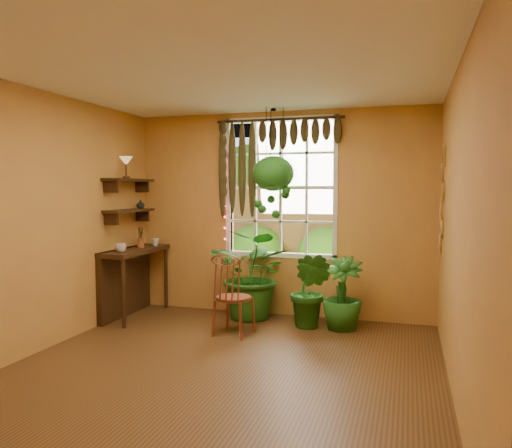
# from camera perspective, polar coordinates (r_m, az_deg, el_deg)

# --- Properties ---
(floor) EXTENTS (4.50, 4.50, 0.00)m
(floor) POSITION_cam_1_polar(r_m,az_deg,el_deg) (4.77, -4.26, -16.62)
(floor) COLOR brown
(floor) RESTS_ON ground
(ceiling) EXTENTS (4.50, 4.50, 0.00)m
(ceiling) POSITION_cam_1_polar(r_m,az_deg,el_deg) (4.58, -4.44, 16.85)
(ceiling) COLOR white
(ceiling) RESTS_ON wall_back
(wall_back) EXTENTS (4.00, 0.00, 4.00)m
(wall_back) POSITION_cam_1_polar(r_m,az_deg,el_deg) (6.62, 2.77, 1.14)
(wall_back) COLOR #BA793F
(wall_back) RESTS_ON floor
(wall_left) EXTENTS (0.00, 4.50, 4.50)m
(wall_left) POSITION_cam_1_polar(r_m,az_deg,el_deg) (5.53, -24.03, 0.23)
(wall_left) COLOR #BA793F
(wall_left) RESTS_ON floor
(wall_right) EXTENTS (0.00, 4.50, 4.50)m
(wall_right) POSITION_cam_1_polar(r_m,az_deg,el_deg) (4.19, 22.05, -0.81)
(wall_right) COLOR #BA793F
(wall_right) RESTS_ON floor
(window) EXTENTS (1.52, 0.10, 1.86)m
(window) POSITION_cam_1_polar(r_m,az_deg,el_deg) (6.64, 2.85, 4.17)
(window) COLOR white
(window) RESTS_ON wall_back
(valance_vine) EXTENTS (1.70, 0.12, 1.10)m
(valance_vine) POSITION_cam_1_polar(r_m,az_deg,el_deg) (6.57, 1.88, 9.21)
(valance_vine) COLOR #38240F
(valance_vine) RESTS_ON window
(string_lights) EXTENTS (0.03, 0.03, 1.54)m
(string_lights) POSITION_cam_1_polar(r_m,az_deg,el_deg) (6.78, -3.59, 4.59)
(string_lights) COLOR #FF2633
(string_lights) RESTS_ON window
(wall_plates) EXTENTS (0.04, 0.32, 1.10)m
(wall_plates) POSITION_cam_1_polar(r_m,az_deg,el_deg) (5.96, 20.43, 2.50)
(wall_plates) COLOR beige
(wall_plates) RESTS_ON wall_right
(counter_ledge) EXTENTS (0.40, 1.20, 0.90)m
(counter_ledge) POSITION_cam_1_polar(r_m,az_deg,el_deg) (6.85, -14.40, -5.60)
(counter_ledge) COLOR #38240F
(counter_ledge) RESTS_ON floor
(shelf_lower) EXTENTS (0.25, 0.90, 0.04)m
(shelf_lower) POSITION_cam_1_polar(r_m,az_deg,el_deg) (6.75, -14.27, 1.50)
(shelf_lower) COLOR #38240F
(shelf_lower) RESTS_ON wall_left
(shelf_upper) EXTENTS (0.25, 0.90, 0.04)m
(shelf_upper) POSITION_cam_1_polar(r_m,az_deg,el_deg) (6.74, -14.33, 4.90)
(shelf_upper) COLOR #38240F
(shelf_upper) RESTS_ON wall_left
(backyard) EXTENTS (14.00, 10.00, 12.00)m
(backyard) POSITION_cam_1_polar(r_m,az_deg,el_deg) (11.13, 9.86, 1.90)
(backyard) COLOR #1F5919
(backyard) RESTS_ON ground
(windsor_chair) EXTENTS (0.46, 0.48, 1.09)m
(windsor_chair) POSITION_cam_1_polar(r_m,az_deg,el_deg) (5.81, -2.69, -9.57)
(windsor_chair) COLOR maroon
(windsor_chair) RESTS_ON floor
(potted_plant_left) EXTENTS (1.22, 1.11, 1.17)m
(potted_plant_left) POSITION_cam_1_polar(r_m,az_deg,el_deg) (6.48, -0.25, -5.74)
(potted_plant_left) COLOR #1B5015
(potted_plant_left) RESTS_ON floor
(potted_plant_mid) EXTENTS (0.62, 0.56, 0.92)m
(potted_plant_mid) POSITION_cam_1_polar(r_m,az_deg,el_deg) (6.11, 6.25, -7.54)
(potted_plant_mid) COLOR #1B5015
(potted_plant_mid) RESTS_ON floor
(potted_plant_right) EXTENTS (0.50, 0.50, 0.87)m
(potted_plant_right) POSITION_cam_1_polar(r_m,az_deg,el_deg) (6.11, 9.79, -7.81)
(potted_plant_right) COLOR #1B5015
(potted_plant_right) RESTS_ON floor
(hanging_basket) EXTENTS (0.53, 0.53, 1.41)m
(hanging_basket) POSITION_cam_1_polar(r_m,az_deg,el_deg) (6.37, 1.99, 5.49)
(hanging_basket) COLOR black
(hanging_basket) RESTS_ON ceiling
(cup_a) EXTENTS (0.14, 0.14, 0.11)m
(cup_a) POSITION_cam_1_polar(r_m,az_deg,el_deg) (6.41, -15.22, -2.64)
(cup_a) COLOR silver
(cup_a) RESTS_ON counter_ledge
(cup_b) EXTENTS (0.12, 0.12, 0.10)m
(cup_b) POSITION_cam_1_polar(r_m,az_deg,el_deg) (7.05, -11.45, -2.03)
(cup_b) COLOR beige
(cup_b) RESTS_ON counter_ledge
(brush_jar) EXTENTS (0.09, 0.09, 0.34)m
(brush_jar) POSITION_cam_1_polar(r_m,az_deg,el_deg) (6.86, -13.06, -1.50)
(brush_jar) COLOR brown
(brush_jar) RESTS_ON counter_ledge
(shelf_vase) EXTENTS (0.13, 0.13, 0.12)m
(shelf_vase) POSITION_cam_1_polar(r_m,az_deg,el_deg) (6.98, -13.05, 2.23)
(shelf_vase) COLOR #B2AD99
(shelf_vase) RESTS_ON shelf_lower
(tiffany_lamp) EXTENTS (0.17, 0.17, 0.28)m
(tiffany_lamp) POSITION_cam_1_polar(r_m,az_deg,el_deg) (6.67, -14.63, 6.83)
(tiffany_lamp) COLOR #593019
(tiffany_lamp) RESTS_ON shelf_upper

